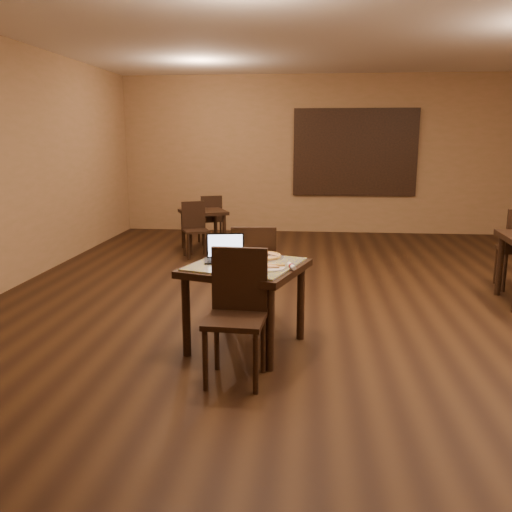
# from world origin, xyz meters

# --- Properties ---
(ground) EXTENTS (10.00, 10.00, 0.00)m
(ground) POSITION_xyz_m (0.00, 0.00, 0.00)
(ground) COLOR black
(ground) RESTS_ON ground
(wall_back) EXTENTS (8.00, 0.02, 3.00)m
(wall_back) POSITION_xyz_m (0.00, 5.00, 1.50)
(wall_back) COLOR #946C4B
(wall_back) RESTS_ON ground
(ceiling) EXTENTS (8.00, 10.00, 0.02)m
(ceiling) POSITION_xyz_m (0.00, 0.00, 3.00)
(ceiling) COLOR silver
(ceiling) RESTS_ON wall_back
(mural) EXTENTS (2.34, 0.05, 1.64)m
(mural) POSITION_xyz_m (0.50, 4.96, 1.55)
(mural) COLOR #246087
(mural) RESTS_ON wall_back
(tiled_table) EXTENTS (1.16, 1.16, 0.76)m
(tiled_table) POSITION_xyz_m (-0.89, -1.15, 0.66)
(tiled_table) COLOR black
(tiled_table) RESTS_ON ground
(chair_main_near) EXTENTS (0.46, 0.46, 1.00)m
(chair_main_near) POSITION_xyz_m (-0.89, -1.76, 0.57)
(chair_main_near) COLOR black
(chair_main_near) RESTS_ON ground
(chair_main_far) EXTENTS (0.47, 0.47, 1.00)m
(chair_main_far) POSITION_xyz_m (-0.88, -0.54, 0.56)
(chair_main_far) COLOR black
(chair_main_far) RESTS_ON ground
(laptop) EXTENTS (0.37, 0.32, 0.23)m
(laptop) POSITION_xyz_m (-1.09, -1.05, 0.82)
(laptop) COLOR black
(laptop) RESTS_ON tiled_table
(plate) EXTENTS (0.26, 0.26, 0.01)m
(plate) POSITION_xyz_m (-0.67, -1.33, 0.77)
(plate) COLOR white
(plate) RESTS_ON tiled_table
(pizza_slice) EXTENTS (0.20, 0.20, 0.02)m
(pizza_slice) POSITION_xyz_m (-0.67, -1.33, 0.79)
(pizza_slice) COLOR beige
(pizza_slice) RESTS_ON plate
(pizza_pan) EXTENTS (0.38, 0.38, 0.01)m
(pizza_pan) POSITION_xyz_m (-0.77, -0.91, 0.77)
(pizza_pan) COLOR silver
(pizza_pan) RESTS_ON tiled_table
(pizza_whole) EXTENTS (0.35, 0.35, 0.02)m
(pizza_whole) POSITION_xyz_m (-0.77, -0.91, 0.78)
(pizza_whole) COLOR beige
(pizza_whole) RESTS_ON pizza_pan
(spatula) EXTENTS (0.27, 0.26, 0.01)m
(spatula) POSITION_xyz_m (-0.75, -0.93, 0.79)
(spatula) COLOR silver
(spatula) RESTS_ON pizza_whole
(napkin_roll) EXTENTS (0.08, 0.17, 0.04)m
(napkin_roll) POSITION_xyz_m (-0.49, -1.29, 0.78)
(napkin_roll) COLOR white
(napkin_roll) RESTS_ON tiled_table
(other_table_b) EXTENTS (0.93, 0.93, 0.66)m
(other_table_b) POSITION_xyz_m (-2.09, 3.03, 0.55)
(other_table_b) COLOR black
(other_table_b) RESTS_ON ground
(other_table_b_chair_near) EXTENTS (0.49, 0.49, 0.85)m
(other_table_b_chair_near) POSITION_xyz_m (-2.12, 2.53, 0.48)
(other_table_b_chair_near) COLOR black
(other_table_b_chair_near) RESTS_ON ground
(other_table_b_chair_far) EXTENTS (0.49, 0.49, 0.85)m
(other_table_b_chair_far) POSITION_xyz_m (-2.06, 3.54, 0.48)
(other_table_b_chair_far) COLOR black
(other_table_b_chair_far) RESTS_ON ground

